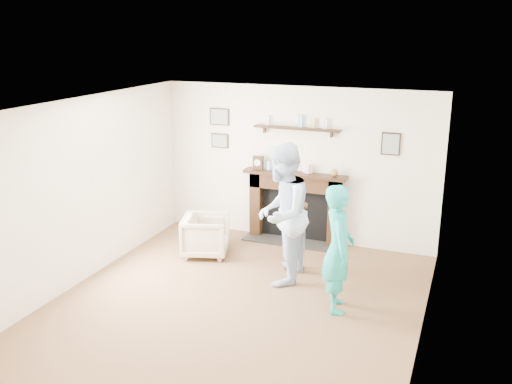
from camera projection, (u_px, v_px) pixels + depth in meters
ground at (237, 304)px, 7.23m from camera, size 5.00×5.00×0.00m
room_shell at (256, 167)px, 7.39m from camera, size 4.54×5.02×2.52m
armchair at (206, 254)px, 8.78m from camera, size 0.85×0.84×0.62m
man at (281, 280)px, 7.89m from camera, size 0.79×0.98×1.93m
woman at (336, 308)px, 7.11m from camera, size 0.55×0.68×1.60m
pedestal_table at (295, 223)px, 8.09m from camera, size 0.35×0.35×1.12m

